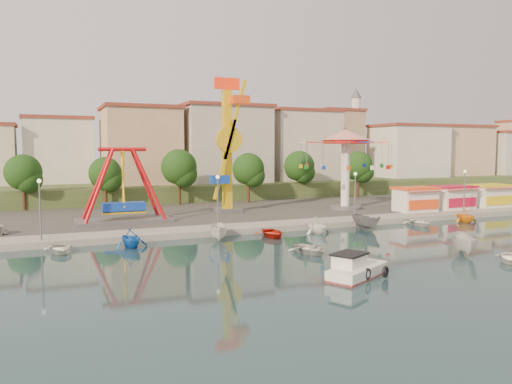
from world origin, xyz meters
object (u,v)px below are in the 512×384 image
pirate_ship_ride (123,187)px  rowboat_a (310,249)px  cabin_motorboat (356,270)px  wave_swinger (346,151)px  kamikaze_tower (229,148)px  skiff (465,244)px

pirate_ship_ride → rowboat_a: (11.70, -20.05, -4.01)m
cabin_motorboat → rowboat_a: 7.91m
pirate_ship_ride → wave_swinger: bearing=0.9°
kamikaze_tower → rowboat_a: 24.59m
pirate_ship_ride → kamikaze_tower: 14.23m
pirate_ship_ride → kamikaze_tower: (13.24, 3.08, 4.20)m
pirate_ship_ride → kamikaze_tower: bearing=13.1°
pirate_ship_ride → rowboat_a: size_ratio=2.71×
pirate_ship_ride → skiff: 34.25m
rowboat_a → pirate_ship_ride: bearing=113.6°
skiff → cabin_motorboat: bearing=-132.8°
rowboat_a → skiff: bearing=-31.2°
wave_swinger → rowboat_a: 27.59m
pirate_ship_ride → rowboat_a: bearing=-59.7°
kamikaze_tower → skiff: kamikaze_tower is taller
wave_swinger → cabin_motorboat: 34.29m
cabin_motorboat → skiff: skiff is taller
cabin_motorboat → pirate_ship_ride: bearing=83.5°
wave_swinger → pirate_ship_ride: bearing=-179.1°
kamikaze_tower → cabin_motorboat: (-2.49, -30.98, -8.11)m
cabin_motorboat → skiff: 12.50m
kamikaze_tower → cabin_motorboat: bearing=-94.6°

